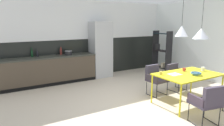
{
  "coord_description": "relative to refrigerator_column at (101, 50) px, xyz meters",
  "views": [
    {
      "loc": [
        -2.95,
        -3.35,
        1.96
      ],
      "look_at": [
        -0.41,
        1.0,
        0.93
      ],
      "focal_mm": 32.35,
      "sensor_mm": 36.0,
      "label": 1
    }
  ],
  "objects": [
    {
      "name": "kitchen_counter",
      "position": [
        -1.94,
        -0.0,
        -0.54
      ],
      "size": [
        3.18,
        0.63,
        0.89
      ],
      "color": "#453B2E",
      "rests_on": "ground"
    },
    {
      "name": "pendant_lamp_over_table_far",
      "position": [
        0.96,
        -3.36,
        0.7
      ],
      "size": [
        0.38,
        0.38,
        1.1
      ],
      "color": "black"
    },
    {
      "name": "armchair_corner_seat",
      "position": [
        0.42,
        -2.44,
        -0.48
      ],
      "size": [
        0.52,
        0.5,
        0.8
      ],
      "rotation": [
        0.0,
        0.0,
        3.2
      ],
      "color": "#393140",
      "rests_on": "ground"
    },
    {
      "name": "armchair_facing_counter",
      "position": [
        1.21,
        -2.45,
        -0.48
      ],
      "size": [
        0.53,
        0.52,
        0.75
      ],
      "rotation": [
        0.0,
        0.0,
        3.25
      ],
      "color": "#393140",
      "rests_on": "ground"
    },
    {
      "name": "ground_plane",
      "position": [
        -0.33,
        -3.08,
        -0.99
      ],
      "size": [
        9.11,
        9.11,
        0.0
      ],
      "primitive_type": "plane",
      "color": "beige"
    },
    {
      "name": "back_wall_splashback_dark",
      "position": [
        -0.33,
        0.36,
        -0.31
      ],
      "size": [
        6.66,
        0.12,
        1.36
      ],
      "primitive_type": "cube",
      "color": "black",
      "rests_on": "ground"
    },
    {
      "name": "dining_table",
      "position": [
        0.65,
        -3.31,
        -0.29
      ],
      "size": [
        1.53,
        0.96,
        0.74
      ],
      "color": "yellow",
      "rests_on": "ground"
    },
    {
      "name": "bottle_vinegar_dark",
      "position": [
        -1.4,
        0.16,
        0.01
      ],
      "size": [
        0.08,
        0.08,
        0.26
      ],
      "color": "maroon",
      "rests_on": "kitchen_counter"
    },
    {
      "name": "pendant_lamp_over_table_near",
      "position": [
        0.34,
        -3.3,
        0.77
      ],
      "size": [
        0.29,
        0.29,
        1.03
      ],
      "color": "black"
    },
    {
      "name": "fruit_bowl",
      "position": [
        0.71,
        -3.49,
        -0.2
      ],
      "size": [
        0.24,
        0.24,
        0.07
      ],
      "color": "#33607F",
      "rests_on": "dining_table"
    },
    {
      "name": "cooking_pot",
      "position": [
        -1.2,
        0.01,
        -0.03
      ],
      "size": [
        0.25,
        0.25,
        0.16
      ],
      "color": "black",
      "rests_on": "kitchen_counter"
    },
    {
      "name": "open_shelf_unit",
      "position": [
        2.19,
        -0.82,
        -0.16
      ],
      "size": [
        0.3,
        0.74,
        1.64
      ],
      "rotation": [
        0.0,
        0.0,
        -1.57
      ],
      "color": "black",
      "rests_on": "ground"
    },
    {
      "name": "mug_dark_espresso",
      "position": [
        0.03,
        -3.04,
        -0.21
      ],
      "size": [
        0.12,
        0.08,
        0.08
      ],
      "color": "gold",
      "rests_on": "dining_table"
    },
    {
      "name": "armchair_head_of_table",
      "position": [
        0.09,
        -4.26,
        -0.47
      ],
      "size": [
        0.56,
        0.55,
        0.81
      ],
      "rotation": [
        0.0,
        0.0,
        -0.2
      ],
      "color": "#393140",
      "rests_on": "ground"
    },
    {
      "name": "refrigerator_column",
      "position": [
        0.0,
        0.0,
        0.0
      ],
      "size": [
        0.7,
        0.6,
        1.98
      ],
      "primitive_type": "cube",
      "color": "#ADAFB2",
      "rests_on": "ground"
    },
    {
      "name": "bottle_wine_green",
      "position": [
        -2.3,
        0.2,
        0.01
      ],
      "size": [
        0.07,
        0.07,
        0.29
      ],
      "color": "#0F3319",
      "rests_on": "kitchen_counter"
    },
    {
      "name": "bottle_oil_tall",
      "position": [
        -2.15,
        0.14,
        0.0
      ],
      "size": [
        0.06,
        0.06,
        0.26
      ],
      "color": "black",
      "rests_on": "kitchen_counter"
    },
    {
      "name": "back_wall_panel_upper",
      "position": [
        -0.33,
        0.36,
        1.05
      ],
      "size": [
        6.66,
        0.12,
        1.36
      ],
      "primitive_type": "cube",
      "color": "white",
      "rests_on": "back_wall_splashback_dark"
    },
    {
      "name": "open_book",
      "position": [
        0.32,
        -3.21,
        -0.24
      ],
      "size": [
        0.28,
        0.24,
        0.02
      ],
      "color": "white",
      "rests_on": "dining_table"
    },
    {
      "name": "mug_glass_clear",
      "position": [
        0.78,
        -3.08,
        -0.2
      ],
      "size": [
        0.12,
        0.08,
        0.09
      ],
      "color": "#B23D33",
      "rests_on": "dining_table"
    },
    {
      "name": "mug_wide_latte",
      "position": [
        1.22,
        -3.31,
        -0.2
      ],
      "size": [
        0.13,
        0.08,
        0.1
      ],
      "color": "white",
      "rests_on": "dining_table"
    }
  ]
}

